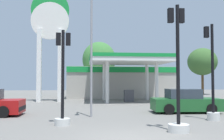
{
  "coord_description": "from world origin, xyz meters",
  "views": [
    {
      "loc": [
        -1.67,
        -8.59,
        2.0
      ],
      "look_at": [
        0.38,
        10.03,
        2.77
      ],
      "focal_mm": 40.95,
      "sensor_mm": 36.0,
      "label": 1
    }
  ],
  "objects_px": {
    "station_pole_sign": "(50,33)",
    "traffic_signal_0": "(212,90)",
    "tree_2": "(202,62)",
    "car_2": "(185,102)",
    "tree_1": "(99,60)",
    "corner_streetlamp": "(92,37)",
    "traffic_signal_3": "(178,90)",
    "traffic_signal_2": "(63,90)"
  },
  "relations": [
    {
      "from": "car_2",
      "to": "tree_2",
      "type": "relative_size",
      "value": 0.64
    },
    {
      "from": "tree_1",
      "to": "corner_streetlamp",
      "type": "xyz_separation_m",
      "value": [
        -1.63,
        -20.7,
        -0.45
      ]
    },
    {
      "from": "traffic_signal_0",
      "to": "tree_1",
      "type": "relative_size",
      "value": 0.67
    },
    {
      "from": "station_pole_sign",
      "to": "traffic_signal_3",
      "type": "distance_m",
      "value": 17.07
    },
    {
      "from": "traffic_signal_2",
      "to": "corner_streetlamp",
      "type": "bearing_deg",
      "value": 59.12
    },
    {
      "from": "traffic_signal_3",
      "to": "tree_2",
      "type": "xyz_separation_m",
      "value": [
        13.17,
        25.11,
        3.06
      ]
    },
    {
      "from": "traffic_signal_0",
      "to": "station_pole_sign",
      "type": "bearing_deg",
      "value": 128.2
    },
    {
      "from": "car_2",
      "to": "traffic_signal_3",
      "type": "xyz_separation_m",
      "value": [
        -2.63,
        -5.72,
        0.95
      ]
    },
    {
      "from": "station_pole_sign",
      "to": "tree_2",
      "type": "bearing_deg",
      "value": 27.15
    },
    {
      "from": "traffic_signal_0",
      "to": "traffic_signal_3",
      "type": "relative_size",
      "value": 0.98
    },
    {
      "from": "station_pole_sign",
      "to": "traffic_signal_3",
      "type": "relative_size",
      "value": 2.11
    },
    {
      "from": "corner_streetlamp",
      "to": "traffic_signal_3",
      "type": "bearing_deg",
      "value": -52.76
    },
    {
      "from": "traffic_signal_2",
      "to": "tree_2",
      "type": "distance_m",
      "value": 29.3
    },
    {
      "from": "station_pole_sign",
      "to": "tree_1",
      "type": "distance_m",
      "value": 11.53
    },
    {
      "from": "station_pole_sign",
      "to": "tree_2",
      "type": "relative_size",
      "value": 1.58
    },
    {
      "from": "traffic_signal_2",
      "to": "tree_1",
      "type": "distance_m",
      "value": 23.38
    },
    {
      "from": "traffic_signal_3",
      "to": "corner_streetlamp",
      "type": "bearing_deg",
      "value": 127.24
    },
    {
      "from": "traffic_signal_0",
      "to": "tree_1",
      "type": "height_order",
      "value": "tree_1"
    },
    {
      "from": "traffic_signal_0",
      "to": "corner_streetlamp",
      "type": "relative_size",
      "value": 0.66
    },
    {
      "from": "car_2",
      "to": "traffic_signal_0",
      "type": "xyz_separation_m",
      "value": [
        0.15,
        -3.12,
        0.86
      ]
    },
    {
      "from": "traffic_signal_0",
      "to": "traffic_signal_2",
      "type": "bearing_deg",
      "value": -175.38
    },
    {
      "from": "car_2",
      "to": "traffic_signal_3",
      "type": "height_order",
      "value": "traffic_signal_3"
    },
    {
      "from": "traffic_signal_0",
      "to": "tree_1",
      "type": "xyz_separation_m",
      "value": [
        -4.38,
        22.36,
        3.3
      ]
    },
    {
      "from": "traffic_signal_2",
      "to": "tree_2",
      "type": "height_order",
      "value": "tree_2"
    },
    {
      "from": "traffic_signal_2",
      "to": "corner_streetlamp",
      "type": "height_order",
      "value": "corner_streetlamp"
    },
    {
      "from": "car_2",
      "to": "corner_streetlamp",
      "type": "relative_size",
      "value": 0.57
    },
    {
      "from": "tree_1",
      "to": "tree_2",
      "type": "xyz_separation_m",
      "value": [
        14.78,
        0.15,
        -0.16
      ]
    },
    {
      "from": "station_pole_sign",
      "to": "tree_2",
      "type": "height_order",
      "value": "station_pole_sign"
    },
    {
      "from": "station_pole_sign",
      "to": "corner_streetlamp",
      "type": "distance_m",
      "value": 11.38
    },
    {
      "from": "station_pole_sign",
      "to": "traffic_signal_0",
      "type": "height_order",
      "value": "station_pole_sign"
    },
    {
      "from": "car_2",
      "to": "traffic_signal_0",
      "type": "bearing_deg",
      "value": -87.31
    },
    {
      "from": "traffic_signal_2",
      "to": "corner_streetlamp",
      "type": "relative_size",
      "value": 0.58
    },
    {
      "from": "traffic_signal_0",
      "to": "tree_2",
      "type": "bearing_deg",
      "value": 65.2
    },
    {
      "from": "station_pole_sign",
      "to": "corner_streetlamp",
      "type": "relative_size",
      "value": 1.43
    },
    {
      "from": "tree_1",
      "to": "tree_2",
      "type": "bearing_deg",
      "value": 0.57
    },
    {
      "from": "traffic_signal_2",
      "to": "tree_1",
      "type": "relative_size",
      "value": 0.59
    },
    {
      "from": "traffic_signal_0",
      "to": "car_2",
      "type": "bearing_deg",
      "value": 92.69
    },
    {
      "from": "car_2",
      "to": "traffic_signal_0",
      "type": "distance_m",
      "value": 3.24
    },
    {
      "from": "car_2",
      "to": "tree_2",
      "type": "distance_m",
      "value": 22.43
    },
    {
      "from": "tree_1",
      "to": "tree_2",
      "type": "relative_size",
      "value": 1.09
    },
    {
      "from": "tree_2",
      "to": "corner_streetlamp",
      "type": "relative_size",
      "value": 0.9
    },
    {
      "from": "traffic_signal_0",
      "to": "traffic_signal_3",
      "type": "xyz_separation_m",
      "value": [
        -2.77,
        -2.6,
        0.09
      ]
    }
  ]
}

